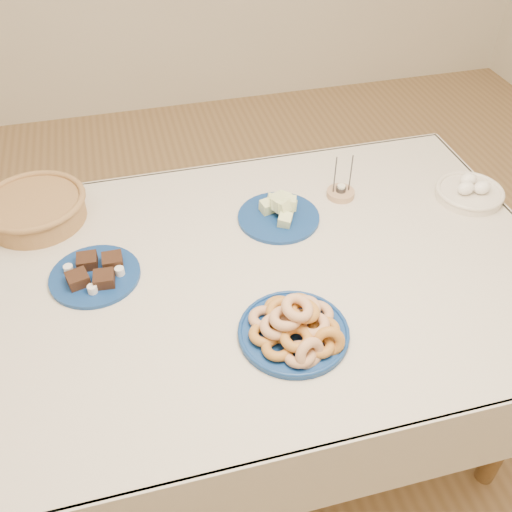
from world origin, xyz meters
name	(u,v)px	position (x,y,z in m)	size (l,w,h in m)	color
ground	(253,421)	(0.00, 0.00, 0.00)	(5.00, 5.00, 0.00)	olive
dining_table	(252,298)	(0.00, 0.00, 0.64)	(1.71, 1.11, 0.75)	brown
donut_platter	(296,328)	(0.05, -0.25, 0.78)	(0.33, 0.33, 0.13)	navy
melon_plate	(279,212)	(0.14, 0.21, 0.77)	(0.32, 0.32, 0.09)	navy
brownie_plate	(95,274)	(-0.42, 0.08, 0.76)	(0.27, 0.27, 0.04)	navy
wicker_basket	(35,208)	(-0.58, 0.39, 0.79)	(0.40, 0.40, 0.08)	brown
candle_holder	(341,193)	(0.36, 0.27, 0.76)	(0.10, 0.10, 0.15)	tan
egg_bowl	(470,192)	(0.76, 0.16, 0.77)	(0.22, 0.22, 0.07)	beige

